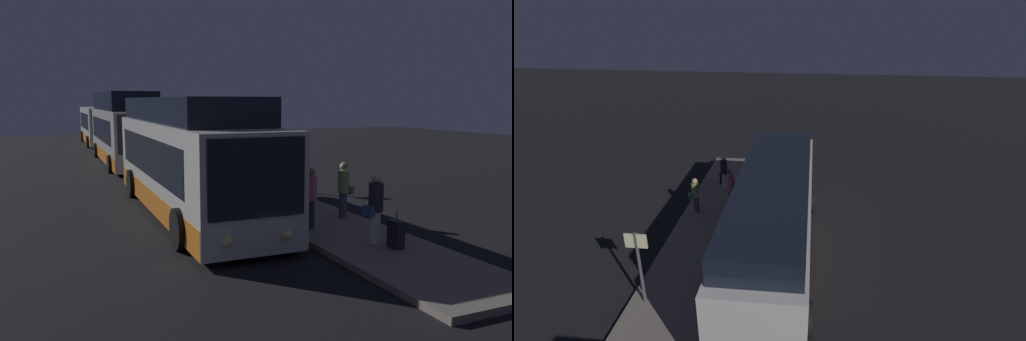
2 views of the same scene
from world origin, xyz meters
TOP-DOWN VIEW (x-y plane):
  - ground at (0.00, 0.00)m, footprint 80.00×80.00m
  - platform at (0.00, 2.97)m, footprint 20.00×2.73m
  - bus_lead at (0.30, -0.11)m, footprint 11.35×2.87m
  - bus_second at (-13.83, -0.11)m, footprint 11.69×2.88m
  - bus_third at (-27.54, -0.11)m, footprint 10.24×2.82m
  - passenger_boarding at (4.09, 2.25)m, footprint 0.57×0.59m
  - passenger_waiting at (6.03, 2.98)m, footprint 0.45×0.59m
  - passenger_with_bags at (3.42, 3.75)m, footprint 0.44×0.57m
  - suitcase at (6.55, 3.21)m, footprint 0.39×0.24m
  - sign_post at (-2.48, 3.80)m, footprint 0.10×0.70m

SIDE VIEW (x-z plane):
  - ground at x=0.00m, z-range 0.00..0.00m
  - platform at x=0.00m, z-range 0.00..0.16m
  - suitcase at x=6.55m, z-range 0.04..0.94m
  - passenger_with_bags at x=3.42m, z-range 0.23..1.89m
  - passenger_boarding at x=4.09m, z-range 0.23..1.91m
  - passenger_waiting at x=6.03m, z-range 0.24..1.99m
  - bus_third at x=-27.54m, z-range -0.01..2.98m
  - bus_lead at x=0.30m, z-range -0.17..3.53m
  - bus_second at x=-13.83m, z-range -0.23..3.84m
  - sign_post at x=-2.48m, z-range 0.50..3.13m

